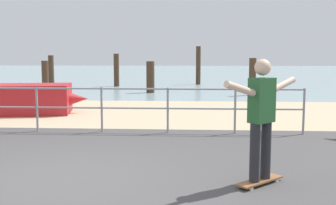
# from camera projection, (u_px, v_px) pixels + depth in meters

# --- Properties ---
(beach_strip) EXTENTS (24.00, 6.00, 0.04)m
(beach_strip) POSITION_uv_depth(u_px,v_px,m) (133.00, 112.00, 12.84)
(beach_strip) COLOR tan
(beach_strip) RESTS_ON ground
(sea_surface) EXTENTS (72.00, 50.00, 0.04)m
(sea_surface) POSITION_uv_depth(u_px,v_px,m) (174.00, 73.00, 40.60)
(sea_surface) COLOR #849EA3
(sea_surface) RESTS_ON ground
(railing_fence) EXTENTS (12.19, 0.05, 1.05)m
(railing_fence) POSITION_uv_depth(u_px,v_px,m) (37.00, 102.00, 9.50)
(railing_fence) COLOR gray
(railing_fence) RESTS_ON ground
(sailboat) EXTENTS (5.06, 2.17, 5.84)m
(sailboat) POSITION_uv_depth(u_px,v_px,m) (0.00, 97.00, 12.27)
(sailboat) COLOR #B21E23
(sailboat) RESTS_ON ground
(skateboard) EXTENTS (0.72, 0.70, 0.08)m
(skateboard) POSITION_uv_depth(u_px,v_px,m) (260.00, 181.00, 5.64)
(skateboard) COLOR brown
(skateboard) RESTS_ON ground
(skateboarder) EXTENTS (1.11, 1.06, 1.65)m
(skateboarder) POSITION_uv_depth(u_px,v_px,m) (261.00, 113.00, 5.53)
(skateboarder) COLOR #26262B
(skateboarder) RESTS_ON skateboard
(groyne_post_0) EXTENTS (0.34, 0.34, 1.74)m
(groyne_post_0) POSITION_uv_depth(u_px,v_px,m) (51.00, 69.00, 25.65)
(groyne_post_0) COLOR #422D1E
(groyne_post_0) RESTS_ON ground
(groyne_post_1) EXTENTS (0.30, 0.30, 1.52)m
(groyne_post_1) POSITION_uv_depth(u_px,v_px,m) (45.00, 78.00, 18.27)
(groyne_post_1) COLOR #422D1E
(groyne_post_1) RESTS_ON ground
(groyne_post_2) EXTENTS (0.30, 0.30, 1.84)m
(groyne_post_2) POSITION_uv_depth(u_px,v_px,m) (116.00, 70.00, 22.93)
(groyne_post_2) COLOR #422D1E
(groyne_post_2) RESTS_ON ground
(groyne_post_3) EXTENTS (0.38, 0.38, 1.48)m
(groyne_post_3) POSITION_uv_depth(u_px,v_px,m) (150.00, 77.00, 19.15)
(groyne_post_3) COLOR #422D1E
(groyne_post_3) RESTS_ON ground
(groyne_post_4) EXTENTS (0.28, 0.28, 2.28)m
(groyne_post_4) POSITION_uv_depth(u_px,v_px,m) (198.00, 66.00, 24.39)
(groyne_post_4) COLOR #422D1E
(groyne_post_4) RESTS_ON ground
(groyne_post_5) EXTENTS (0.31, 0.31, 1.64)m
(groyne_post_5) POSITION_uv_depth(u_px,v_px,m) (252.00, 77.00, 17.96)
(groyne_post_5) COLOR #422D1E
(groyne_post_5) RESTS_ON ground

